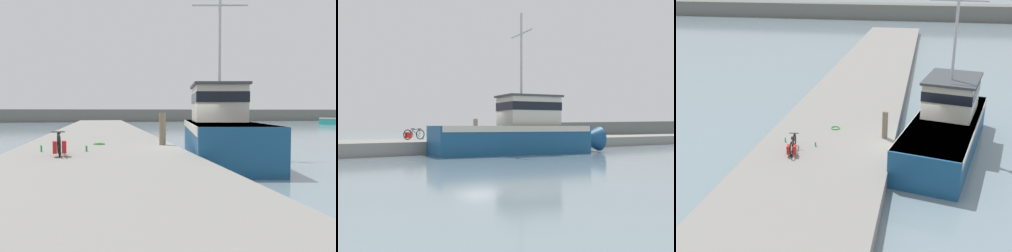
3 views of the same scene
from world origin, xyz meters
TOP-DOWN VIEW (x-y plane):
  - ground_plane at (0.00, 0.00)m, footprint 320.00×320.00m
  - dock_pier at (-3.99, 0.00)m, footprint 6.35×80.00m
  - far_shoreline at (30.00, 56.72)m, footprint 180.00×5.00m
  - fishing_boat_main at (1.67, 1.81)m, footprint 4.82×11.32m
  - bicycle_touring at (-5.21, -2.02)m, footprint 0.59×1.67m
  - mooring_post at (-1.33, 0.59)m, footprint 0.27×0.27m
  - hose_coil at (-3.97, 1.36)m, footprint 0.48×0.48m
  - water_bottle_by_bike at (-5.95, -0.86)m, footprint 0.06×0.06m
  - water_bottle_on_curb at (-4.39, -1.08)m, footprint 0.07×0.07m

SIDE VIEW (x-z plane):
  - ground_plane at x=0.00m, z-range 0.00..0.00m
  - dock_pier at x=-3.99m, z-range 0.00..0.76m
  - hose_coil at x=-3.97m, z-range 0.76..0.81m
  - water_bottle_on_curb at x=-4.39m, z-range 0.76..0.96m
  - water_bottle_by_bike at x=-5.95m, z-range 0.76..0.98m
  - bicycle_touring at x=-5.21m, z-range 0.72..1.48m
  - far_shoreline at x=30.00m, z-range 0.00..2.55m
  - fishing_boat_main at x=1.67m, z-range -2.88..5.57m
  - mooring_post at x=-1.33m, z-range 0.76..2.13m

